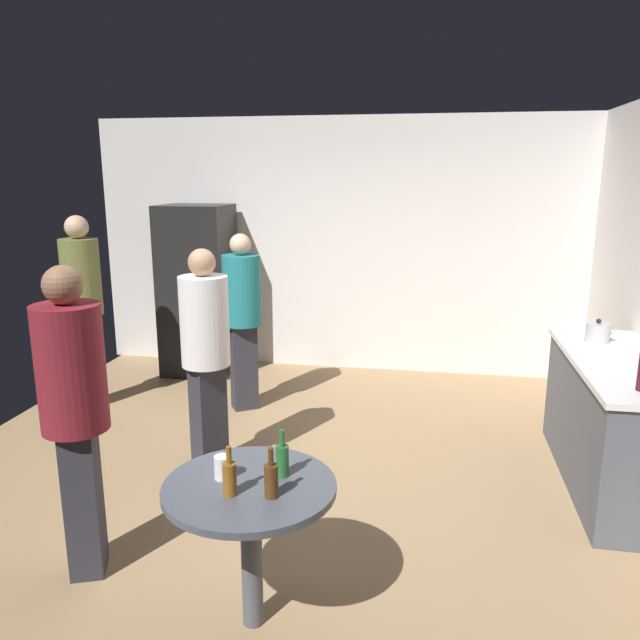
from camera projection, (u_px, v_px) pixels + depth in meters
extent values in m
cube|color=#9E7C56|center=(282.00, 481.00, 4.47)|extent=(5.20, 5.20, 0.10)
cube|color=silver|center=(338.00, 246.00, 6.66)|extent=(5.32, 0.06, 2.70)
cube|color=black|center=(198.00, 290.00, 6.60)|extent=(0.70, 0.65, 1.80)
cube|color=#262628|center=(205.00, 288.00, 6.22)|extent=(0.03, 0.03, 0.60)
cube|color=#4C515B|center=(615.00, 426.00, 4.23)|extent=(0.60, 1.69, 0.86)
cube|color=silver|center=(622.00, 363.00, 4.13)|extent=(0.64, 1.73, 0.04)
cylinder|color=#B2B2B7|center=(598.00, 333.00, 4.56)|extent=(0.17, 0.17, 0.14)
sphere|color=black|center=(599.00, 321.00, 4.54)|extent=(0.04, 0.04, 0.04)
cone|color=#B2B2B7|center=(614.00, 331.00, 4.54)|extent=(0.09, 0.04, 0.06)
cylinder|color=#4C515B|center=(252.00, 558.00, 2.91)|extent=(0.10, 0.10, 0.70)
cylinder|color=#4C515B|center=(250.00, 487.00, 2.82)|extent=(0.80, 0.80, 0.03)
cylinder|color=#8C5919|center=(230.00, 479.00, 2.71)|extent=(0.06, 0.06, 0.15)
cylinder|color=#8C5919|center=(229.00, 455.00, 2.68)|extent=(0.02, 0.02, 0.08)
cylinder|color=#593314|center=(271.00, 481.00, 2.69)|extent=(0.06, 0.06, 0.15)
cylinder|color=#593314|center=(271.00, 457.00, 2.66)|extent=(0.02, 0.02, 0.08)
cylinder|color=#26662D|center=(282.00, 461.00, 2.88)|extent=(0.06, 0.06, 0.15)
cylinder|color=#26662D|center=(282.00, 438.00, 2.85)|extent=(0.02, 0.02, 0.08)
cylinder|color=white|center=(223.00, 467.00, 2.86)|extent=(0.08, 0.08, 0.11)
cube|color=#2D2D38|center=(84.00, 501.00, 3.29)|extent=(0.24, 0.27, 0.83)
cylinder|color=maroon|center=(71.00, 368.00, 3.12)|extent=(0.44, 0.44, 0.66)
sphere|color=#8C6647|center=(63.00, 285.00, 3.02)|extent=(0.20, 0.20, 0.20)
cube|color=#2D2D38|center=(244.00, 367.00, 5.64)|extent=(0.28, 0.26, 0.79)
cylinder|color=#1E727A|center=(242.00, 290.00, 5.48)|extent=(0.47, 0.47, 0.63)
sphere|color=#D8AD8C|center=(240.00, 244.00, 5.38)|extent=(0.19, 0.19, 0.19)
cube|color=#2D2D38|center=(89.00, 360.00, 5.71)|extent=(0.28, 0.27, 0.87)
cylinder|color=olive|center=(81.00, 277.00, 5.53)|extent=(0.48, 0.48, 0.69)
sphere|color=#D8AD8C|center=(77.00, 227.00, 5.42)|extent=(0.21, 0.21, 0.21)
cube|color=#2D2D38|center=(209.00, 418.00, 4.46)|extent=(0.27, 0.28, 0.80)
cylinder|color=white|center=(205.00, 321.00, 4.29)|extent=(0.48, 0.48, 0.63)
sphere|color=tan|center=(202.00, 262.00, 4.19)|extent=(0.19, 0.19, 0.19)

